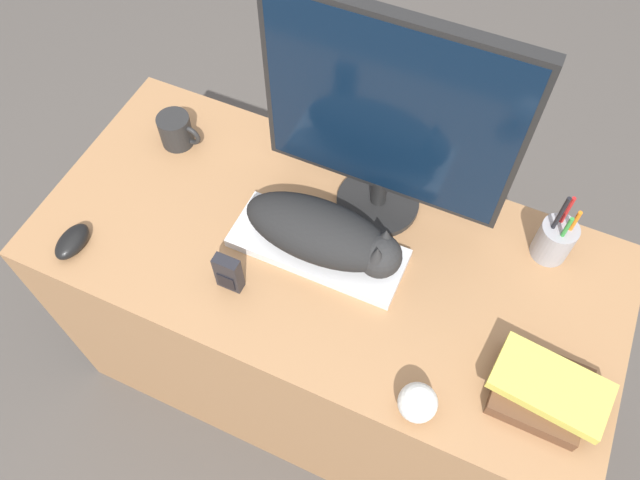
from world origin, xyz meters
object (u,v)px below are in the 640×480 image
Objects in this scene: keyboard at (318,248)px; book_stack at (545,389)px; computer_mouse at (72,242)px; coffee_mug at (177,130)px; pen_cup at (555,239)px; cat at (327,234)px; monitor at (388,119)px; baseball at (418,403)px; phone at (228,273)px.

book_stack reaches higher than keyboard.
book_stack is at bearing -12.65° from keyboard.
computer_mouse is 0.90× the size of coffee_mug.
pen_cup reaches higher than book_stack.
cat is 0.50m from coffee_mug.
monitor is 4.84× the size of coffee_mug.
phone is at bearing 168.53° from baseball.
computer_mouse is at bearing -98.31° from coffee_mug.
keyboard is 3.96× the size of computer_mouse.
coffee_mug is (-0.45, 0.15, 0.03)m from keyboard.
cat is 0.53m from book_stack.
book_stack is (0.99, -0.27, -0.01)m from coffee_mug.
computer_mouse is at bearing -146.11° from monitor.
pen_cup is 0.88× the size of book_stack.
coffee_mug is 0.48× the size of book_stack.
cat reaches higher than book_stack.
baseball is at bearing -108.16° from pen_cup.
cat reaches higher than keyboard.
monitor is 0.55m from baseball.
monitor is 0.58m from coffee_mug.
monitor reaches higher than computer_mouse.
cat is 3.62× the size of computer_mouse.
computer_mouse is at bearing -156.44° from pen_cup.
pen_cup is at bearing 71.84° from baseball.
phone is 0.44× the size of book_stack.
book_stack is at bearing -15.28° from coffee_mug.
monitor is 5.38× the size of computer_mouse.
cat is at bearing 44.91° from phone.
phone is 0.67m from book_stack.
book_stack is (0.54, -0.12, 0.02)m from keyboard.
computer_mouse is (-0.58, -0.39, -0.27)m from monitor.
coffee_mug is at bearing 81.69° from computer_mouse.
computer_mouse is 0.37m from coffee_mug.
book_stack reaches higher than computer_mouse.
phone is at bearing -122.55° from monitor.
phone is at bearing -176.91° from book_stack.
pen_cup is (0.98, 0.43, 0.03)m from computer_mouse.
monitor reaches higher than keyboard.
pen_cup is at bearing 5.25° from monitor.
baseball is 0.25m from book_stack.
cat is 0.22m from phone.
monitor is at bearing 2.62° from coffee_mug.
pen_cup is (0.47, 0.21, 0.04)m from keyboard.
keyboard is 0.21m from phone.
monitor is 5.26× the size of phone.
cat reaches higher than computer_mouse.
computer_mouse is 0.43× the size of book_stack.
pen_cup is (0.45, 0.21, -0.03)m from cat.
book_stack is at bearing 3.09° from phone.
pen_cup is (0.92, 0.06, 0.01)m from coffee_mug.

